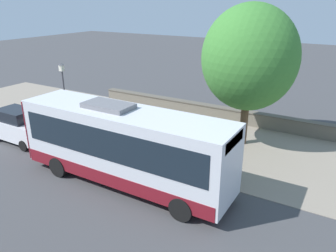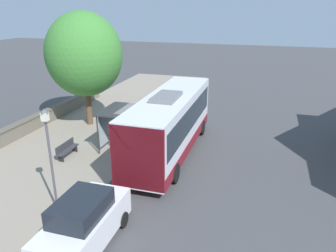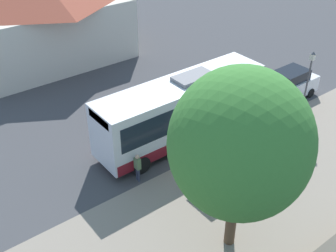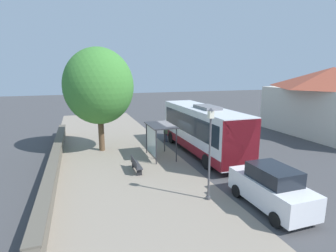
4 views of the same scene
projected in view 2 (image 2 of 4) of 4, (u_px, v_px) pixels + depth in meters
name	position (u px, v px, depth m)	size (l,w,h in m)	color
ground_plane	(142.00, 147.00, 20.45)	(120.00, 120.00, 0.00)	#424244
sidewalk_plaza	(79.00, 139.00, 21.68)	(9.00, 44.00, 0.02)	gray
stone_wall	(27.00, 126.00, 22.62)	(0.60, 20.00, 0.99)	#6B6356
bus	(170.00, 123.00, 18.92)	(2.63, 10.31, 3.81)	silver
bus_shelter	(116.00, 115.00, 19.86)	(1.76, 2.91, 2.48)	#2D2D33
pedestrian	(166.00, 116.00, 23.38)	(0.34, 0.22, 1.60)	#2D3347
bench	(67.00, 149.00, 19.04)	(0.40, 1.78, 0.88)	#333338
street_lamp_near	(50.00, 153.00, 13.26)	(0.28, 0.28, 4.58)	#4C4C51
shade_tree	(84.00, 55.00, 22.76)	(5.32, 5.32, 8.06)	brown
parked_car_behind_bus	(84.00, 223.00, 11.76)	(1.91, 4.27, 2.02)	silver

